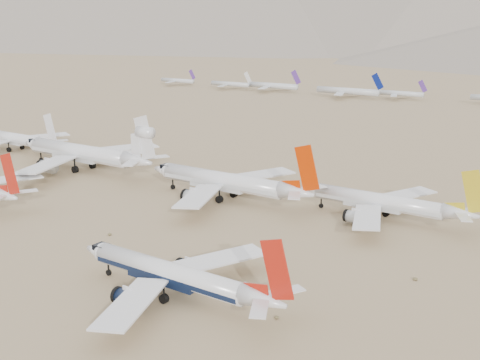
{
  "coord_description": "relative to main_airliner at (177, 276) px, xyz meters",
  "views": [
    {
      "loc": [
        73.23,
        -78.09,
        48.25
      ],
      "look_at": [
        -20.0,
        53.46,
        7.0
      ],
      "focal_mm": 45.0,
      "sensor_mm": 36.0,
      "label": 1
    }
  ],
  "objects": [
    {
      "name": "row2_white_trijet",
      "position": [
        -91.16,
        57.58,
        1.88
      ],
      "size": [
        61.42,
        60.03,
        21.77
      ],
      "color": "white",
      "rests_on": "ground"
    },
    {
      "name": "row2_gold_tail",
      "position": [
        12.92,
        65.63,
        0.14
      ],
      "size": [
        45.89,
        44.88,
        16.34
      ],
      "color": "white",
      "rests_on": "ground"
    },
    {
      "name": "desert_scrub",
      "position": [
        -0.74,
        -23.79,
        -4.14
      ],
      "size": [
        261.14,
        127.06,
        0.63
      ],
      "color": "brown",
      "rests_on": "ground"
    },
    {
      "name": "ground",
      "position": [
        -5.34,
        2.21,
        -4.43
      ],
      "size": [
        7000.0,
        7000.0,
        0.0
      ],
      "primitive_type": "plane",
      "color": "#7F654A",
      "rests_on": "ground"
    },
    {
      "name": "distant_storage_row",
      "position": [
        -40.86,
        315.01,
        0.09
      ],
      "size": [
        468.54,
        57.81,
        15.8
      ],
      "color": "silver",
      "rests_on": "ground"
    },
    {
      "name": "row2_orange_tail",
      "position": [
        -30.15,
        56.81,
        0.95
      ],
      "size": [
        53.74,
        52.57,
        19.17
      ],
      "color": "white",
      "rests_on": "ground"
    },
    {
      "name": "main_airliner",
      "position": [
        0.0,
        0.0,
        0.0
      ],
      "size": [
        45.61,
        44.55,
        16.1
      ],
      "color": "white",
      "rests_on": "ground"
    },
    {
      "name": "row2_white_twin",
      "position": [
        -141.4,
        64.76,
        0.35
      ],
      "size": [
        47.49,
        46.47,
        16.97
      ],
      "color": "white",
      "rests_on": "ground"
    }
  ]
}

